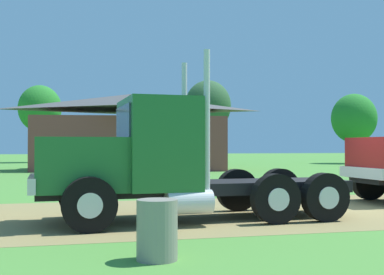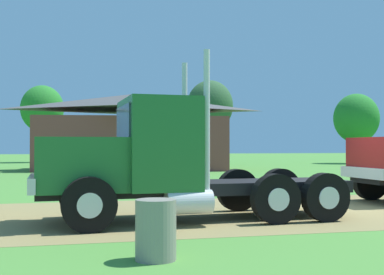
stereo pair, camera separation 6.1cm
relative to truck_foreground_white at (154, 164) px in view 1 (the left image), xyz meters
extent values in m
plane|color=#4C8937|center=(5.32, 1.05, -1.32)|extent=(200.00, 200.00, 0.00)
cube|color=olive|center=(5.32, 1.05, -1.31)|extent=(120.00, 6.88, 0.01)
cube|color=black|center=(1.07, 0.06, -0.57)|extent=(7.45, 1.87, 0.28)
cube|color=#23662D|center=(-1.66, -0.05, 0.02)|extent=(2.01, 2.14, 1.17)
cube|color=silver|center=(-2.67, -0.10, -0.39)|extent=(0.25, 2.26, 0.32)
cube|color=#23662D|center=(0.09, 0.02, 0.47)|extent=(1.66, 2.41, 2.07)
cube|color=#2D3D4C|center=(-0.72, -0.01, 0.88)|extent=(0.12, 1.96, 0.91)
cylinder|color=silver|center=(1.03, -0.87, 0.99)|extent=(0.14, 0.14, 3.11)
cylinder|color=silver|center=(0.95, 0.99, 0.99)|extent=(0.14, 0.14, 3.11)
cylinder|color=silver|center=(0.60, -0.99, -0.78)|extent=(1.02, 0.56, 0.52)
cylinder|color=black|center=(-1.51, -1.22, -0.76)|extent=(1.13, 0.35, 1.12)
cylinder|color=silver|center=(-1.51, -1.38, -0.76)|extent=(0.51, 0.06, 0.50)
cylinder|color=black|center=(-1.61, 1.12, -0.76)|extent=(1.13, 0.35, 1.12)
cylinder|color=silver|center=(-1.62, 1.28, -0.76)|extent=(0.51, 0.06, 0.50)
cylinder|color=black|center=(3.82, -1.00, -0.76)|extent=(1.13, 0.35, 1.12)
cylinder|color=silver|center=(3.82, -1.16, -0.76)|extent=(0.51, 0.06, 0.50)
cylinder|color=black|center=(3.72, 1.35, -0.76)|extent=(1.13, 0.35, 1.12)
cylinder|color=silver|center=(3.71, 1.51, -0.76)|extent=(0.51, 0.06, 0.50)
cylinder|color=black|center=(2.57, -1.05, -0.76)|extent=(1.13, 0.35, 1.12)
cylinder|color=silver|center=(2.57, -1.21, -0.76)|extent=(0.51, 0.06, 0.50)
cylinder|color=black|center=(2.47, 1.29, -0.76)|extent=(1.13, 0.35, 1.12)
cylinder|color=silver|center=(2.46, 1.45, -0.76)|extent=(0.51, 0.06, 0.50)
cube|color=silver|center=(6.56, 1.81, -0.37)|extent=(0.16, 2.24, 0.32)
cylinder|color=black|center=(7.57, 2.98, -0.74)|extent=(1.15, 0.30, 1.15)
cylinder|color=silver|center=(7.57, 3.14, -0.74)|extent=(0.52, 0.04, 0.52)
cylinder|color=gray|center=(-0.61, -3.93, -0.86)|extent=(0.63, 0.63, 0.92)
cube|color=brown|center=(2.59, 25.69, 0.58)|extent=(14.12, 8.79, 3.79)
pyramid|color=#4B4B4B|center=(2.59, 25.69, 3.67)|extent=(14.82, 9.23, 1.19)
cube|color=black|center=(0.14, 22.44, -0.22)|extent=(1.79, 0.30, 2.20)
cylinder|color=#513823|center=(-4.80, 44.25, 0.64)|extent=(0.44, 0.44, 3.91)
ellipsoid|color=#287E29|center=(-4.80, 44.25, 4.40)|extent=(4.51, 4.51, 4.96)
cylinder|color=#513823|center=(11.96, 37.93, 0.67)|extent=(0.44, 0.44, 3.97)
ellipsoid|color=#305932|center=(11.96, 37.93, 4.54)|extent=(4.70, 4.70, 5.18)
cylinder|color=#513823|center=(25.95, 33.57, 0.04)|extent=(0.44, 0.44, 2.72)
ellipsoid|color=#277D29|center=(25.95, 33.57, 3.20)|extent=(4.48, 4.48, 4.93)
camera|label=1|loc=(-1.95, -11.54, 0.42)|focal=47.22mm
camera|label=2|loc=(-1.89, -11.55, 0.42)|focal=47.22mm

